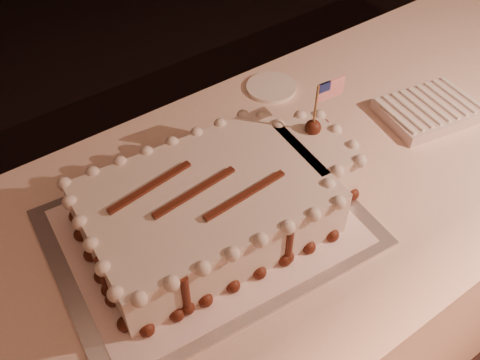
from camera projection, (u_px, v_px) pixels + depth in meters
banquet_table at (274, 284)px, 1.43m from camera, size 2.40×0.80×0.75m
cake_board at (208, 228)px, 1.08m from camera, size 0.65×0.51×0.01m
doily at (208, 226)px, 1.08m from camera, size 0.58×0.46×0.00m
sheet_cake at (221, 201)px, 1.05m from camera, size 0.59×0.37×0.23m
napkin_stack at (428, 110)px, 1.32m from camera, size 0.25×0.20×0.04m
side_plate at (271, 87)px, 1.41m from camera, size 0.13×0.13×0.01m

